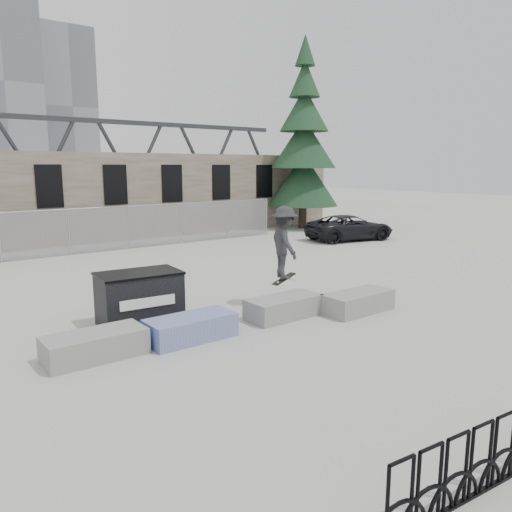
# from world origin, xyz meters

# --- Properties ---
(ground) EXTENTS (120.00, 120.00, 0.00)m
(ground) POSITION_xyz_m (0.00, 0.00, 0.00)
(ground) COLOR #A8A8A3
(ground) RESTS_ON ground
(stone_wall) EXTENTS (36.00, 2.58, 4.50)m
(stone_wall) POSITION_xyz_m (0.00, 16.24, 2.26)
(stone_wall) COLOR #675D4C
(stone_wall) RESTS_ON ground
(chainlink_fence) EXTENTS (22.06, 0.06, 2.02)m
(chainlink_fence) POSITION_xyz_m (-0.00, 12.50, 1.04)
(chainlink_fence) COLOR gray
(chainlink_fence) RESTS_ON ground
(planter_far_left) EXTENTS (2.00, 0.90, 0.54)m
(planter_far_left) POSITION_xyz_m (-3.40, 0.18, 0.29)
(planter_far_left) COLOR gray
(planter_far_left) RESTS_ON ground
(planter_center_left) EXTENTS (2.00, 0.90, 0.54)m
(planter_center_left) POSITION_xyz_m (-1.32, -0.05, 0.29)
(planter_center_left) COLOR #3A53AF
(planter_center_left) RESTS_ON ground
(planter_center_right) EXTENTS (2.00, 0.90, 0.54)m
(planter_center_right) POSITION_xyz_m (1.43, -0.06, 0.29)
(planter_center_right) COLOR gray
(planter_center_right) RESTS_ON ground
(planter_offset) EXTENTS (2.00, 0.90, 0.54)m
(planter_offset) POSITION_xyz_m (3.31, -0.89, 0.29)
(planter_offset) COLOR gray
(planter_offset) RESTS_ON ground
(dumpster) EXTENTS (2.07, 1.39, 1.29)m
(dumpster) POSITION_xyz_m (-1.72, 1.71, 0.65)
(dumpster) COLOR black
(dumpster) RESTS_ON ground
(spruce_tree) EXTENTS (4.32, 4.32, 11.50)m
(spruce_tree) POSITION_xyz_m (14.70, 13.49, 4.89)
(spruce_tree) COLOR #38281E
(spruce_tree) RESTS_ON ground
(truss_bridge) EXTENTS (70.00, 3.00, 9.80)m
(truss_bridge) POSITION_xyz_m (10.00, 55.00, 4.13)
(truss_bridge) COLOR #2D3033
(truss_bridge) RESTS_ON ground
(suv) EXTENTS (5.08, 3.18, 1.31)m
(suv) POSITION_xyz_m (13.10, 8.15, 0.66)
(suv) COLOR black
(suv) RESTS_ON ground
(skateboarder) EXTENTS (1.10, 1.43, 2.10)m
(skateboarder) POSITION_xyz_m (2.07, 0.69, 1.79)
(skateboarder) COLOR #29292B
(skateboarder) RESTS_ON ground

